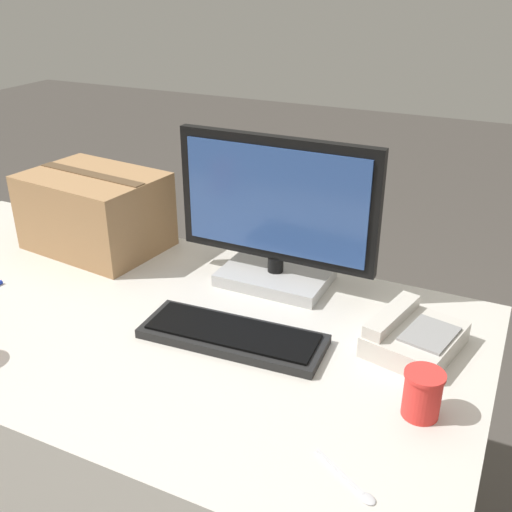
{
  "coord_description": "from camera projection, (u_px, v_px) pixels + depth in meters",
  "views": [
    {
      "loc": [
        0.88,
        -1.04,
        1.54
      ],
      "look_at": [
        0.3,
        0.16,
        0.9
      ],
      "focal_mm": 42.0,
      "sensor_mm": 36.0,
      "label": 1
    }
  ],
  "objects": [
    {
      "name": "office_desk",
      "position": [
        136.0,
        423.0,
        1.7
      ],
      "size": [
        1.8,
        0.9,
        0.75
      ],
      "color": "beige",
      "rests_on": "ground_plane"
    },
    {
      "name": "monitor",
      "position": [
        276.0,
        220.0,
        1.59
      ],
      "size": [
        0.56,
        0.2,
        0.41
      ],
      "color": "#B7B7B7",
      "rests_on": "office_desk"
    },
    {
      "name": "keyboard",
      "position": [
        233.0,
        335.0,
        1.41
      ],
      "size": [
        0.45,
        0.18,
        0.03
      ],
      "rotation": [
        0.0,
        0.0,
        0.06
      ],
      "color": "black",
      "rests_on": "office_desk"
    },
    {
      "name": "desk_phone",
      "position": [
        412.0,
        337.0,
        1.37
      ],
      "size": [
        0.22,
        0.25,
        0.08
      ],
      "rotation": [
        0.0,
        0.0,
        -0.22
      ],
      "color": "beige",
      "rests_on": "office_desk"
    },
    {
      "name": "paper_cup_right",
      "position": [
        422.0,
        394.0,
        1.16
      ],
      "size": [
        0.08,
        0.08,
        0.1
      ],
      "color": "red",
      "rests_on": "office_desk"
    },
    {
      "name": "spoon",
      "position": [
        353.0,
        484.0,
        1.02
      ],
      "size": [
        0.14,
        0.09,
        0.0
      ],
      "rotation": [
        0.0,
        0.0,
        5.75
      ],
      "color": "silver",
      "rests_on": "office_desk"
    },
    {
      "name": "cardboard_box",
      "position": [
        95.0,
        211.0,
        1.84
      ],
      "size": [
        0.43,
        0.33,
        0.24
      ],
      "rotation": [
        0.0,
        0.0,
        -0.11
      ],
      "color": "#9E754C",
      "rests_on": "office_desk"
    }
  ]
}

